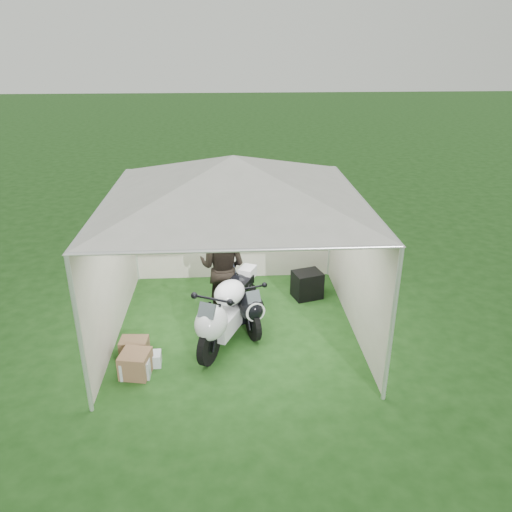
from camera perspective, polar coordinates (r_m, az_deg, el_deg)
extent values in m
plane|color=#193F12|center=(8.77, -2.26, -8.09)|extent=(80.00, 80.00, 0.00)
cylinder|color=silver|center=(6.74, -19.48, -8.81)|extent=(0.06, 0.06, 2.30)
cylinder|color=silver|center=(6.79, 15.28, -7.93)|extent=(0.06, 0.06, 2.30)
cylinder|color=silver|center=(10.25, -13.89, 3.22)|extent=(0.06, 0.06, 2.30)
cylinder|color=silver|center=(10.28, 8.61, 3.74)|extent=(0.06, 0.06, 2.30)
cube|color=beige|center=(10.07, -2.62, 3.55)|extent=(4.00, 0.02, 2.30)
cube|color=beige|center=(8.44, -16.10, -1.55)|extent=(0.02, 4.00, 2.30)
cube|color=beige|center=(8.48, 11.25, -0.90)|extent=(0.02, 4.00, 2.30)
pyramid|color=silver|center=(7.71, -2.57, 8.90)|extent=(5.66, 5.66, 0.70)
cube|color=#99A5B7|center=(9.95, -12.31, 7.02)|extent=(0.22, 0.02, 0.28)
cube|color=#99A5B7|center=(9.90, -10.30, 7.10)|extent=(0.22, 0.02, 0.28)
cube|color=#99A5B7|center=(9.87, -8.26, 7.18)|extent=(0.22, 0.01, 0.28)
cube|color=#99A5B7|center=(9.84, -6.22, 7.25)|extent=(0.22, 0.01, 0.28)
cube|color=#99A5B7|center=(10.04, -12.16, 5.38)|extent=(0.22, 0.02, 0.28)
cube|color=#99A5B7|center=(9.99, -10.17, 5.46)|extent=(0.22, 0.01, 0.28)
cube|color=#99A5B7|center=(9.95, -8.16, 5.52)|extent=(0.22, 0.02, 0.28)
cube|color=#99A5B7|center=(9.93, -6.14, 5.59)|extent=(0.22, 0.01, 0.28)
cylinder|color=#D8590C|center=(9.80, -1.52, 7.91)|extent=(3.20, 0.02, 0.02)
cylinder|color=black|center=(7.75, -5.39, -10.12)|extent=(0.36, 0.62, 0.64)
cylinder|color=black|center=(8.90, -1.16, -5.18)|extent=(0.41, 0.65, 0.64)
cube|color=silver|center=(8.23, -3.28, -7.15)|extent=(0.75, 1.07, 0.32)
ellipsoid|color=silver|center=(7.64, -5.14, -7.59)|extent=(0.70, 0.78, 0.53)
ellipsoid|color=silver|center=(8.10, -3.04, -4.22)|extent=(0.70, 0.79, 0.37)
cube|color=black|center=(8.47, -1.86, -3.35)|extent=(0.52, 0.69, 0.15)
cube|color=silver|center=(8.73, -0.98, -1.88)|extent=(0.34, 0.39, 0.19)
cube|color=black|center=(8.47, -2.13, -4.74)|extent=(0.34, 0.57, 0.11)
cube|color=#3F474C|center=(7.41, -5.65, -6.24)|extent=(0.30, 0.25, 0.22)
cylinder|color=black|center=(8.30, -0.33, -7.85)|extent=(0.26, 0.55, 0.55)
cylinder|color=black|center=(9.35, -3.22, -4.02)|extent=(0.30, 0.56, 0.55)
cube|color=black|center=(8.74, -1.77, -5.54)|extent=(0.57, 0.92, 0.27)
ellipsoid|color=black|center=(8.22, -0.57, -5.80)|extent=(0.56, 0.65, 0.46)
ellipsoid|color=black|center=(8.64, -2.01, -3.15)|extent=(0.56, 0.66, 0.32)
cube|color=black|center=(8.98, -2.80, -2.48)|extent=(0.40, 0.60, 0.13)
cube|color=black|center=(9.20, -3.43, -1.30)|extent=(0.28, 0.32, 0.16)
cube|color=maroon|center=(8.97, -2.59, -3.61)|extent=(0.25, 0.51, 0.09)
cube|color=#3F474C|center=(8.02, -0.29, -4.68)|extent=(0.25, 0.20, 0.19)
cylinder|color=white|center=(8.06, -0.04, -6.46)|extent=(0.32, 0.12, 0.33)
cube|color=#0D11C6|center=(9.49, -3.38, -4.52)|extent=(0.42, 0.33, 0.27)
imported|color=black|center=(8.82, -3.85, -1.22)|extent=(1.08, 0.97, 1.82)
imported|color=slate|center=(8.84, -3.40, -1.13)|extent=(0.67, 0.79, 1.82)
cube|color=black|center=(9.64, 5.86, -3.27)|extent=(0.62, 0.55, 0.52)
cube|color=#B2B7BA|center=(7.78, -13.57, -12.19)|extent=(0.43, 0.34, 0.28)
cube|color=brown|center=(7.76, -13.59, -11.87)|extent=(0.49, 0.49, 0.37)
cube|color=silver|center=(7.95, -11.82, -11.46)|extent=(0.30, 0.25, 0.21)
cube|color=brown|center=(8.21, -13.73, -10.07)|extent=(0.45, 0.33, 0.29)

